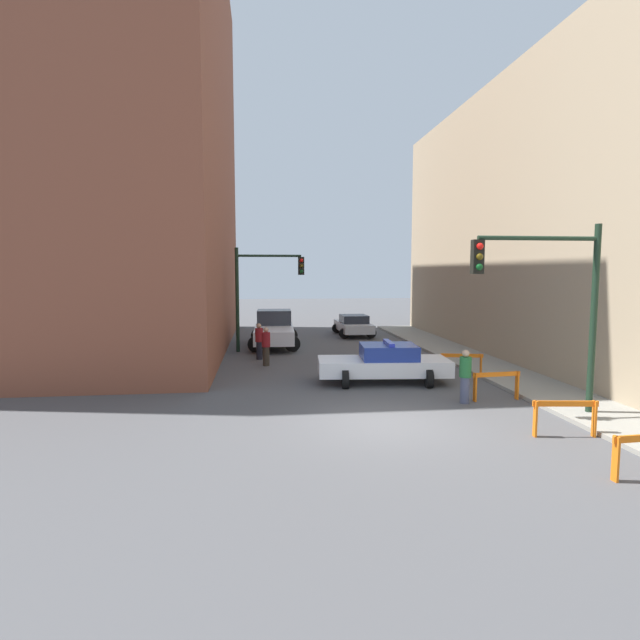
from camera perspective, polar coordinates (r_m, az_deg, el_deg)
ground_plane at (r=13.69m, az=7.20°, el=-11.62°), size 120.00×120.00×0.00m
sidewalk_right at (r=16.27m, az=29.22°, el=-9.29°), size 2.40×44.00×0.12m
building_corner_left at (r=28.87m, az=-25.62°, el=18.20°), size 14.00×20.00×21.19m
building_right at (r=26.61m, az=32.44°, el=9.79°), size 12.00×28.00×12.76m
traffic_light_near at (r=14.95m, az=25.29°, el=3.10°), size 3.64×0.35×5.20m
traffic_light_far at (r=25.13m, az=-6.96°, el=4.10°), size 3.44×0.35×5.20m
police_car at (r=18.29m, az=7.39°, el=-4.90°), size 4.83×2.60×1.52m
white_truck at (r=26.99m, az=-5.26°, el=-1.08°), size 2.74×5.46×1.90m
parked_car_near at (r=31.35m, az=3.84°, el=-0.56°), size 2.32×4.33×1.31m
pedestrian_crossing at (r=21.44m, az=-6.19°, el=-2.96°), size 0.43×0.43×1.66m
pedestrian_corner at (r=23.02m, az=-6.97°, el=-2.37°), size 0.36×0.36×1.66m
pedestrian_sidewalk at (r=15.95m, az=16.26°, el=-6.13°), size 0.41×0.41×1.66m
barrier_mid at (r=13.74m, az=26.21°, el=-9.43°), size 1.59×0.34×0.90m
barrier_back at (r=16.65m, az=19.51°, el=-6.60°), size 1.60×0.27×0.90m
barrier_corner at (r=19.88m, az=15.89°, el=-4.53°), size 1.58×0.46×0.90m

